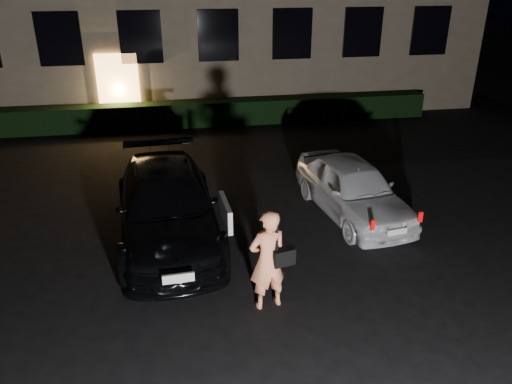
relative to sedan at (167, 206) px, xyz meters
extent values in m
plane|color=black|center=(1.98, -2.62, -0.71)|extent=(80.00, 80.00, 0.00)
cube|color=#FCAE56|center=(-1.52, 8.32, 0.54)|extent=(1.40, 0.10, 2.50)
cube|color=black|center=(-3.22, 8.32, 2.29)|extent=(1.40, 0.10, 1.70)
cube|color=black|center=(-0.62, 8.32, 2.29)|extent=(1.40, 0.10, 1.70)
cube|color=black|center=(1.98, 8.32, 2.29)|extent=(1.40, 0.10, 1.70)
cube|color=black|center=(4.58, 8.32, 2.29)|extent=(1.40, 0.10, 1.70)
cube|color=black|center=(7.18, 8.32, 2.29)|extent=(1.40, 0.10, 1.70)
cube|color=black|center=(9.78, 8.32, 2.29)|extent=(1.40, 0.10, 1.70)
cube|color=black|center=(1.98, 7.88, -0.28)|extent=(15.00, 0.70, 0.85)
imported|color=black|center=(0.00, 0.00, 0.00)|extent=(2.27, 4.99, 1.42)
cube|color=white|center=(1.12, -0.83, 0.17)|extent=(0.15, 1.02, 0.47)
cube|color=silver|center=(0.15, -2.52, -0.09)|extent=(0.52, 0.08, 0.16)
imported|color=white|center=(4.13, 0.36, -0.07)|extent=(2.03, 3.92, 1.28)
cube|color=red|center=(3.86, -1.49, -0.01)|extent=(0.08, 0.06, 0.21)
cube|color=red|center=(4.91, -1.34, -0.01)|extent=(0.08, 0.06, 0.21)
cube|color=silver|center=(4.39, -1.46, -0.23)|extent=(0.43, 0.10, 0.13)
imported|color=#FF8C63|center=(1.59, -2.65, 0.18)|extent=(0.73, 0.56, 1.78)
cube|color=black|center=(1.83, -2.72, 0.25)|extent=(0.39, 0.24, 0.28)
cube|color=black|center=(1.71, -2.70, 0.65)|extent=(0.05, 0.07, 0.55)
camera|label=1|loc=(0.23, -9.37, 4.52)|focal=35.00mm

